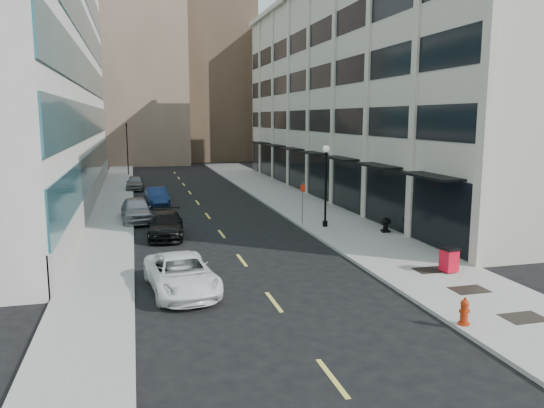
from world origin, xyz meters
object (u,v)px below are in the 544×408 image
car_silver_sedan (136,210)px  sign_post (303,197)px  traffic_signal (126,127)px  car_blue_sedan (157,197)px  lamppost (326,178)px  car_grey_sedan (135,183)px  urn_planter (386,223)px  car_white_van (181,274)px  fire_hydrant (464,312)px  trash_bin (449,259)px  car_black_pickup (166,225)px

car_silver_sedan → sign_post: 10.96m
traffic_signal → car_blue_sedan: 23.19m
lamppost → car_grey_sedan: bearing=117.9°
urn_planter → car_silver_sedan: bearing=151.4°
traffic_signal → car_white_van: bearing=-87.0°
fire_hydrant → urn_planter: (3.95, 13.45, 0.08)m
car_silver_sedan → car_blue_sedan: car_silver_sedan is taller
trash_bin → fire_hydrant: bearing=-127.8°
traffic_signal → car_blue_sedan: traffic_signal is taller
trash_bin → urn_planter: 8.16m
sign_post → fire_hydrant: bearing=-77.2°
car_silver_sedan → sign_post: (10.10, -4.12, 1.04)m
fire_hydrant → car_white_van: bearing=153.9°
car_grey_sedan → lamppost: size_ratio=0.78×
traffic_signal → car_blue_sedan: bearing=-84.2°
car_blue_sedan → fire_hydrant: bearing=-77.9°
car_silver_sedan → car_blue_sedan: (1.60, 6.37, -0.11)m
car_grey_sedan → urn_planter: bearing=-56.9°
car_white_van → fire_hydrant: 10.44m
traffic_signal → sign_post: (10.80, -33.01, -3.88)m
car_silver_sedan → car_white_van: bearing=-86.7°
lamppost → car_blue_sedan: bearing=129.6°
car_white_van → sign_post: sign_post is taller
car_silver_sedan → car_grey_sedan: 15.89m
car_silver_sedan → lamppost: 12.58m
traffic_signal → car_grey_sedan: size_ratio=1.76×
car_blue_sedan → car_grey_sedan: 9.65m
fire_hydrant → sign_post: bearing=99.3°
traffic_signal → lamppost: (11.90, -34.13, -2.58)m
car_white_van → sign_post: bearing=46.1°
traffic_signal → sign_post: bearing=-71.9°
lamppost → urn_planter: bearing=-40.4°
car_black_pickup → lamppost: lamppost is taller
traffic_signal → urn_planter: bearing=-68.0°
lamppost → car_black_pickup: bearing=179.2°
car_black_pickup → car_blue_sedan: bearing=94.6°
car_white_van → sign_post: (8.50, 10.94, 1.12)m
car_grey_sedan → trash_bin: size_ratio=3.60×
car_blue_sedan → fire_hydrant: size_ratio=4.63×
car_white_van → fire_hydrant: car_white_van is taller
car_black_pickup → lamppost: size_ratio=0.94×
car_white_van → car_black_pickup: bearing=83.9°
car_silver_sedan → urn_planter: size_ratio=5.54×
fire_hydrant → sign_post: size_ratio=0.34×
car_white_van → urn_planter: 14.48m
car_silver_sedan → fire_hydrant: (10.10, -21.11, -0.21)m
traffic_signal → urn_planter: (14.75, -36.55, -5.05)m
car_blue_sedan → fire_hydrant: 28.77m
car_grey_sedan → urn_planter: size_ratio=4.67×
traffic_signal → car_white_van: 44.29m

